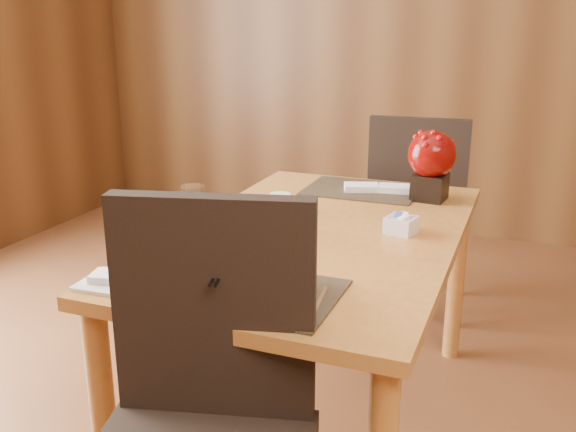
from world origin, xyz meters
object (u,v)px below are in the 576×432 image
at_px(sugar_caddy, 401,225).
at_px(creamer_jug, 280,203).
at_px(berry_decor, 431,161).
at_px(far_chair, 417,205).
at_px(soup_setting, 237,275).
at_px(water_glass, 194,212).
at_px(dining_table, 319,257).
at_px(coffee_cup, 263,220).
at_px(bread_plate, 112,282).
at_px(near_chair, 203,414).

bearing_deg(sugar_caddy, creamer_jug, 171.80).
relative_size(berry_decor, far_chair, 0.27).
relative_size(soup_setting, water_glass, 1.92).
relative_size(water_glass, far_chair, 0.17).
height_order(dining_table, coffee_cup, coffee_cup).
bearing_deg(bread_plate, sugar_caddy, 48.04).
xyz_separation_m(berry_decor, near_chair, (-0.26, -1.37, -0.31)).
height_order(water_glass, near_chair, near_chair).
height_order(near_chair, far_chair, near_chair).
xyz_separation_m(sugar_caddy, berry_decor, (0.02, 0.44, 0.13)).
height_order(dining_table, sugar_caddy, sugar_caddy).
bearing_deg(coffee_cup, near_chair, -76.01).
height_order(dining_table, water_glass, water_glass).
height_order(berry_decor, far_chair, berry_decor).
bearing_deg(bread_plate, dining_table, 59.54).
xyz_separation_m(coffee_cup, near_chair, (0.20, -0.79, -0.19)).
xyz_separation_m(creamer_jug, sugar_caddy, (0.45, -0.07, -0.01)).
xyz_separation_m(creamer_jug, far_chair, (0.34, 0.91, -0.22)).
bearing_deg(soup_setting, near_chair, -87.64).
relative_size(water_glass, bread_plate, 1.11).
bearing_deg(bread_plate, coffee_cup, 70.32).
distance_m(dining_table, coffee_cup, 0.23).
bearing_deg(near_chair, dining_table, 77.28).
bearing_deg(near_chair, berry_decor, 65.15).
bearing_deg(near_chair, bread_plate, 135.18).
xyz_separation_m(dining_table, soup_setting, (-0.02, -0.58, 0.16)).
height_order(coffee_cup, berry_decor, berry_decor).
xyz_separation_m(dining_table, water_glass, (-0.35, -0.22, 0.18)).
bearing_deg(dining_table, water_glass, -147.65).
bearing_deg(water_glass, bread_plate, -93.18).
relative_size(water_glass, sugar_caddy, 1.90).
bearing_deg(near_chair, water_glass, 105.74).
xyz_separation_m(soup_setting, coffee_cup, (-0.15, 0.50, -0.02)).
distance_m(dining_table, soup_setting, 0.60).
relative_size(soup_setting, sugar_caddy, 3.66).
xyz_separation_m(coffee_cup, far_chair, (0.32, 1.13, -0.22)).
bearing_deg(creamer_jug, water_glass, -136.28).
height_order(coffee_cup, sugar_caddy, coffee_cup).
xyz_separation_m(creamer_jug, bread_plate, (-0.18, -0.77, -0.03)).
height_order(dining_table, far_chair, far_chair).
distance_m(sugar_caddy, berry_decor, 0.46).
bearing_deg(berry_decor, creamer_jug, -141.75).
distance_m(creamer_jug, near_chair, 1.04).
relative_size(creamer_jug, sugar_caddy, 1.09).
height_order(soup_setting, creamer_jug, soup_setting).
bearing_deg(coffee_cup, far_chair, 74.18).
xyz_separation_m(sugar_caddy, near_chair, (-0.24, -0.93, -0.18)).
distance_m(berry_decor, far_chair, 0.65).
relative_size(coffee_cup, near_chair, 0.15).
height_order(bread_plate, near_chair, near_chair).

